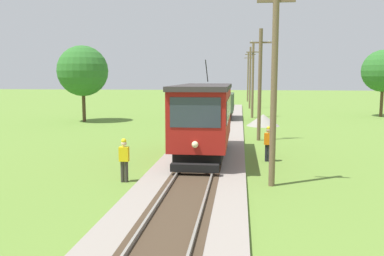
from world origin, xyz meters
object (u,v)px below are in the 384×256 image
(utility_pole_near_tram, at_px, (274,81))
(second_worker, at_px, (268,142))
(utility_pole_horizon, at_px, (248,76))
(freight_car, at_px, (221,104))
(utility_pole_distant, at_px, (250,77))
(tree_left_near, at_px, (83,71))
(utility_pole_mid, at_px, (260,84))
(gravel_pile, at_px, (263,120))
(track_worker, at_px, (124,158))
(tree_right_near, at_px, (383,71))
(utility_pole_far, at_px, (253,80))
(red_tram, at_px, (204,117))

(utility_pole_near_tram, height_order, second_worker, utility_pole_near_tram)
(utility_pole_near_tram, xyz_separation_m, utility_pole_horizon, (0.00, 54.05, 0.22))
(freight_car, distance_m, utility_pole_horizon, 30.76)
(utility_pole_distant, bearing_deg, second_worker, -89.72)
(tree_left_near, bearing_deg, freight_car, 11.46)
(freight_car, bearing_deg, utility_pole_distant, 78.55)
(utility_pole_horizon, bearing_deg, tree_left_near, -115.68)
(utility_pole_near_tram, bearing_deg, utility_pole_mid, 90.00)
(utility_pole_horizon, relative_size, second_worker, 4.69)
(utility_pole_horizon, relative_size, gravel_pile, 2.95)
(tree_left_near, bearing_deg, utility_pole_near_tram, -52.80)
(utility_pole_near_tram, height_order, utility_pole_distant, utility_pole_distant)
(freight_car, relative_size, gravel_pile, 1.83)
(track_worker, distance_m, tree_right_near, 35.30)
(utility_pole_far, distance_m, tree_left_near, 16.91)
(red_tram, bearing_deg, utility_pole_far, 81.97)
(utility_pole_mid, distance_m, track_worker, 13.07)
(second_worker, bearing_deg, utility_pole_near_tram, 14.89)
(gravel_pile, bearing_deg, freight_car, 133.70)
(utility_pole_far, xyz_separation_m, tree_right_near, (13.60, 2.48, 0.91))
(utility_pole_horizon, bearing_deg, freight_car, -95.77)
(utility_pole_mid, distance_m, utility_pole_distant, 27.54)
(gravel_pile, xyz_separation_m, tree_left_near, (-16.65, 1.40, 4.24))
(red_tram, xyz_separation_m, utility_pole_mid, (3.08, 6.47, 1.55))
(red_tram, relative_size, gravel_pile, 3.01)
(utility_pole_mid, xyz_separation_m, tree_left_near, (-15.91, 9.72, 1.01))
(utility_pole_far, relative_size, utility_pole_distant, 0.94)
(gravel_pile, bearing_deg, utility_pole_far, 95.98)
(utility_pole_distant, distance_m, second_worker, 34.34)
(freight_car, relative_size, utility_pole_far, 0.68)
(freight_car, bearing_deg, utility_pole_mid, -75.95)
(tree_left_near, height_order, tree_right_near, tree_left_near)
(tree_left_near, bearing_deg, gravel_pile, -4.80)
(second_worker, xyz_separation_m, tree_left_near, (-16.08, 16.37, 3.77))
(red_tram, xyz_separation_m, utility_pole_near_tram, (3.08, -4.78, 1.87))
(freight_car, bearing_deg, tree_right_near, 18.36)
(freight_car, bearing_deg, red_tram, -89.99)
(tree_right_near, bearing_deg, second_worker, -118.73)
(utility_pole_horizon, bearing_deg, red_tram, -93.58)
(utility_pole_distant, height_order, second_worker, utility_pole_distant)
(utility_pole_far, height_order, track_worker, utility_pole_far)
(utility_pole_near_tram, xyz_separation_m, utility_pole_mid, (0.00, 11.25, -0.33))
(utility_pole_near_tram, distance_m, tree_left_near, 26.33)
(freight_car, relative_size, utility_pole_mid, 0.71)
(freight_car, bearing_deg, track_worker, -96.66)
(tree_left_near, relative_size, tree_right_near, 1.01)
(utility_pole_mid, height_order, tree_left_near, utility_pole_mid)
(tree_right_near, bearing_deg, utility_pole_far, -169.65)
(red_tram, distance_m, tree_left_near, 20.81)
(utility_pole_far, relative_size, tree_right_near, 1.09)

